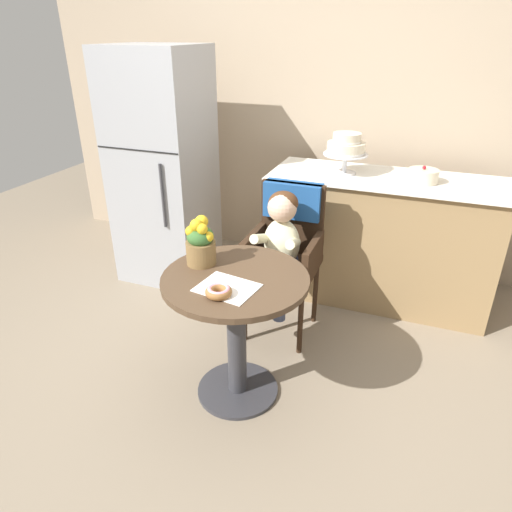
{
  "coord_description": "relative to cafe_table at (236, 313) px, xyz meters",
  "views": [
    {
      "loc": [
        0.78,
        -1.76,
        1.79
      ],
      "look_at": [
        0.05,
        0.15,
        0.77
      ],
      "focal_mm": 32.07,
      "sensor_mm": 36.0,
      "label": 1
    }
  ],
  "objects": [
    {
      "name": "back_wall",
      "position": [
        0.0,
        1.85,
        0.84
      ],
      "size": [
        4.8,
        0.1,
        2.7
      ],
      "primitive_type": "cube",
      "color": "tan",
      "rests_on": "ground"
    },
    {
      "name": "ground_plane",
      "position": [
        0.0,
        0.0,
        -0.51
      ],
      "size": [
        8.0,
        8.0,
        0.0
      ],
      "primitive_type": "plane",
      "color": "gray"
    },
    {
      "name": "refrigerator",
      "position": [
        -1.05,
        1.1,
        0.34
      ],
      "size": [
        0.64,
        0.63,
        1.7
      ],
      "color": "#9EA0A5",
      "rests_on": "ground"
    },
    {
      "name": "paper_napkin",
      "position": [
        0.01,
        -0.11,
        0.21
      ],
      "size": [
        0.29,
        0.25,
        0.0
      ],
      "primitive_type": "cube",
      "rotation": [
        0.0,
        0.0,
        -0.15
      ],
      "color": "white",
      "rests_on": "cafe_table"
    },
    {
      "name": "flower_vase",
      "position": [
        -0.22,
        0.07,
        0.33
      ],
      "size": [
        0.15,
        0.15,
        0.25
      ],
      "color": "brown",
      "rests_on": "cafe_table"
    },
    {
      "name": "donut_front",
      "position": [
        0.0,
        -0.19,
        0.24
      ],
      "size": [
        0.12,
        0.12,
        0.04
      ],
      "color": "#936033",
      "rests_on": "cafe_table"
    },
    {
      "name": "wicker_chair",
      "position": [
        0.04,
        0.72,
        0.13
      ],
      "size": [
        0.42,
        0.45,
        0.95
      ],
      "rotation": [
        0.0,
        0.0,
        -0.04
      ],
      "color": "#332114",
      "rests_on": "ground"
    },
    {
      "name": "cafe_table",
      "position": [
        0.0,
        0.0,
        0.0
      ],
      "size": [
        0.72,
        0.72,
        0.72
      ],
      "color": "#4C3826",
      "rests_on": "ground"
    },
    {
      "name": "round_layer_cake",
      "position": [
        0.77,
        1.28,
        0.43
      ],
      "size": [
        0.19,
        0.19,
        0.11
      ],
      "color": "beige",
      "rests_on": "display_counter"
    },
    {
      "name": "tiered_cake_stand",
      "position": [
        0.26,
        1.3,
        0.57
      ],
      "size": [
        0.3,
        0.3,
        0.27
      ],
      "color": "silver",
      "rests_on": "display_counter"
    },
    {
      "name": "display_counter",
      "position": [
        0.55,
        1.3,
        -0.05
      ],
      "size": [
        1.56,
        0.62,
        0.9
      ],
      "color": "#93754C",
      "rests_on": "ground"
    },
    {
      "name": "seated_child",
      "position": [
        0.04,
        0.57,
        0.17
      ],
      "size": [
        0.27,
        0.32,
        0.73
      ],
      "color": "beige",
      "rests_on": "ground"
    }
  ]
}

